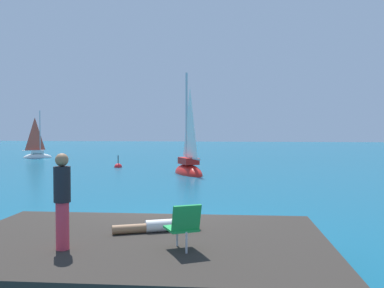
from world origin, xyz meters
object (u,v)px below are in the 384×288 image
at_px(sailboat_far, 37,155).
at_px(beach_chair, 183,225).
at_px(sailboat_near, 189,168).
at_px(person_standing, 62,198).
at_px(person_sunbather, 162,226).
at_px(marker_buoy, 118,167).

height_order(sailboat_far, beach_chair, sailboat_far).
xyz_separation_m(sailboat_near, beach_chair, (2.42, -18.55, 0.77)).
xyz_separation_m(sailboat_near, person_standing, (0.39, -18.72, 1.19)).
xyz_separation_m(person_sunbather, person_standing, (-1.40, -1.46, 0.75)).
distance_m(person_standing, marker_buoy, 23.46).
height_order(person_sunbather, marker_buoy, person_sunbather).
bearing_deg(marker_buoy, sailboat_near, -35.39).
xyz_separation_m(sailboat_near, person_sunbather, (1.79, -17.26, 0.44)).
bearing_deg(sailboat_near, marker_buoy, 27.04).
bearing_deg(person_standing, person_sunbather, 33.33).
height_order(sailboat_near, person_sunbather, sailboat_near).
height_order(beach_chair, marker_buoy, beach_chair).
bearing_deg(sailboat_near, person_sunbather, 158.37).
bearing_deg(sailboat_far, marker_buoy, -70.17).
xyz_separation_m(person_sunbather, beach_chair, (0.62, -1.29, 0.33)).
distance_m(person_sunbather, person_standing, 2.16).
distance_m(sailboat_near, marker_buoy, 6.79).
relative_size(person_sunbather, marker_buoy, 1.47).
distance_m(sailboat_far, marker_buoy, 13.46).
height_order(sailboat_near, beach_chair, sailboat_near).
height_order(sailboat_far, person_sunbather, sailboat_far).
xyz_separation_m(sailboat_near, sailboat_far, (-15.87, 12.54, -0.10)).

